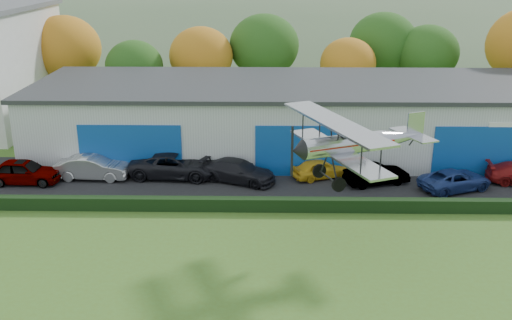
{
  "coord_description": "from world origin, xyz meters",
  "views": [
    {
      "loc": [
        2.2,
        -15.39,
        14.27
      ],
      "look_at": [
        1.71,
        12.98,
        4.32
      ],
      "focal_mm": 40.8,
      "sensor_mm": 36.0,
      "label": 1
    }
  ],
  "objects_px": {
    "hangar": "(302,116)",
    "car_5": "(377,174)",
    "car_1": "(93,167)",
    "car_2": "(175,165)",
    "biplane": "(354,141)",
    "car_3": "(238,171)",
    "car_4": "(320,169)",
    "car_0": "(24,171)",
    "car_6": "(455,180)"
  },
  "relations": [
    {
      "from": "hangar",
      "to": "car_5",
      "type": "xyz_separation_m",
      "value": [
        4.51,
        -7.5,
        -1.9
      ]
    },
    {
      "from": "car_1",
      "to": "car_2",
      "type": "height_order",
      "value": "car_2"
    },
    {
      "from": "hangar",
      "to": "car_5",
      "type": "distance_m",
      "value": 8.96
    },
    {
      "from": "car_1",
      "to": "biplane",
      "type": "bearing_deg",
      "value": -116.13
    },
    {
      "from": "car_3",
      "to": "car_2",
      "type": "bearing_deg",
      "value": 102.23
    },
    {
      "from": "car_4",
      "to": "biplane",
      "type": "height_order",
      "value": "biplane"
    },
    {
      "from": "hangar",
      "to": "car_2",
      "type": "distance_m",
      "value": 11.14
    },
    {
      "from": "car_2",
      "to": "car_5",
      "type": "xyz_separation_m",
      "value": [
        13.5,
        -1.15,
        -0.13
      ]
    },
    {
      "from": "car_0",
      "to": "hangar",
      "type": "bearing_deg",
      "value": -66.5
    },
    {
      "from": "hangar",
      "to": "car_0",
      "type": "relative_size",
      "value": 8.45
    },
    {
      "from": "car_3",
      "to": "car_6",
      "type": "relative_size",
      "value": 1.07
    },
    {
      "from": "car_2",
      "to": "car_3",
      "type": "distance_m",
      "value": 4.46
    },
    {
      "from": "car_3",
      "to": "car_4",
      "type": "bearing_deg",
      "value": -59.3
    },
    {
      "from": "car_2",
      "to": "car_4",
      "type": "bearing_deg",
      "value": -86.2
    },
    {
      "from": "hangar",
      "to": "biplane",
      "type": "relative_size",
      "value": 4.75
    },
    {
      "from": "car_5",
      "to": "biplane",
      "type": "relative_size",
      "value": 0.5
    },
    {
      "from": "car_2",
      "to": "car_6",
      "type": "xyz_separation_m",
      "value": [
        18.38,
        -2.02,
        -0.17
      ]
    },
    {
      "from": "car_4",
      "to": "car_6",
      "type": "relative_size",
      "value": 0.81
    },
    {
      "from": "hangar",
      "to": "car_1",
      "type": "xyz_separation_m",
      "value": [
        -14.45,
        -6.79,
        -1.8
      ]
    },
    {
      "from": "car_3",
      "to": "biplane",
      "type": "height_order",
      "value": "biplane"
    },
    {
      "from": "hangar",
      "to": "car_4",
      "type": "xyz_separation_m",
      "value": [
        0.92,
        -6.39,
        -1.95
      ]
    },
    {
      "from": "car_1",
      "to": "car_4",
      "type": "height_order",
      "value": "car_1"
    },
    {
      "from": "biplane",
      "to": "car_0",
      "type": "bearing_deg",
      "value": 136.02
    },
    {
      "from": "car_4",
      "to": "car_2",
      "type": "bearing_deg",
      "value": 67.66
    },
    {
      "from": "car_0",
      "to": "car_1",
      "type": "height_order",
      "value": "car_0"
    },
    {
      "from": "car_0",
      "to": "car_4",
      "type": "relative_size",
      "value": 1.24
    },
    {
      "from": "car_2",
      "to": "car_6",
      "type": "relative_size",
      "value": 1.25
    },
    {
      "from": "car_2",
      "to": "car_4",
      "type": "xyz_separation_m",
      "value": [
        9.91,
        -0.04,
        -0.17
      ]
    },
    {
      "from": "car_0",
      "to": "car_3",
      "type": "distance_m",
      "value": 14.19
    },
    {
      "from": "car_1",
      "to": "car_5",
      "type": "relative_size",
      "value": 1.14
    },
    {
      "from": "car_3",
      "to": "car_5",
      "type": "distance_m",
      "value": 9.12
    },
    {
      "from": "car_1",
      "to": "biplane",
      "type": "distance_m",
      "value": 18.93
    },
    {
      "from": "car_5",
      "to": "biplane",
      "type": "xyz_separation_m",
      "value": [
        -2.9,
        -8.13,
        4.81
      ]
    },
    {
      "from": "car_2",
      "to": "car_4",
      "type": "height_order",
      "value": "car_2"
    },
    {
      "from": "car_1",
      "to": "car_5",
      "type": "xyz_separation_m",
      "value": [
        18.96,
        -0.71,
        -0.1
      ]
    },
    {
      "from": "car_5",
      "to": "car_1",
      "type": "bearing_deg",
      "value": 70.53
    },
    {
      "from": "car_5",
      "to": "car_3",
      "type": "bearing_deg",
      "value": 70.55
    },
    {
      "from": "hangar",
      "to": "car_2",
      "type": "bearing_deg",
      "value": -144.76
    },
    {
      "from": "car_6",
      "to": "biplane",
      "type": "relative_size",
      "value": 0.56
    },
    {
      "from": "hangar",
      "to": "car_2",
      "type": "xyz_separation_m",
      "value": [
        -8.99,
        -6.35,
        -1.78
      ]
    },
    {
      "from": "car_2",
      "to": "car_6",
      "type": "bearing_deg",
      "value": -92.21
    },
    {
      "from": "car_0",
      "to": "biplane",
      "type": "bearing_deg",
      "value": -110.05
    },
    {
      "from": "car_5",
      "to": "car_6",
      "type": "bearing_deg",
      "value": -117.38
    },
    {
      "from": "hangar",
      "to": "car_5",
      "type": "bearing_deg",
      "value": -58.96
    },
    {
      "from": "hangar",
      "to": "car_0",
      "type": "height_order",
      "value": "hangar"
    },
    {
      "from": "car_1",
      "to": "biplane",
      "type": "xyz_separation_m",
      "value": [
        16.07,
        -8.84,
        4.71
      ]
    },
    {
      "from": "car_3",
      "to": "car_6",
      "type": "xyz_separation_m",
      "value": [
        14.0,
        -1.21,
        -0.08
      ]
    },
    {
      "from": "car_6",
      "to": "hangar",
      "type": "bearing_deg",
      "value": 25.87
    },
    {
      "from": "biplane",
      "to": "car_1",
      "type": "bearing_deg",
      "value": 128.45
    },
    {
      "from": "car_4",
      "to": "car_5",
      "type": "bearing_deg",
      "value": -129.27
    }
  ]
}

